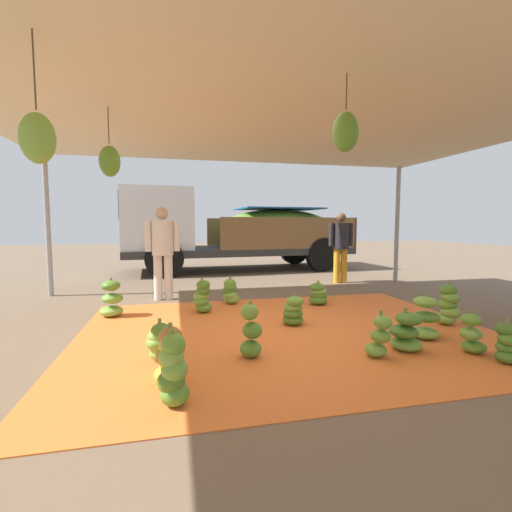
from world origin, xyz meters
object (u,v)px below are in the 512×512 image
object	(u,v)px
banana_bunch_2	(425,319)
banana_bunch_5	(112,300)
banana_bunch_8	(202,297)
banana_bunch_9	(173,372)
banana_bunch_10	(406,333)
banana_bunch_6	(507,344)
banana_bunch_1	(448,306)
banana_bunch_12	(472,335)
banana_bunch_14	(170,357)
worker_0	(163,246)
worker_1	(341,242)
banana_bunch_4	(379,338)
banana_bunch_11	(318,294)
banana_bunch_13	(160,343)
cargo_truck_main	(232,230)
banana_bunch_7	(230,292)
banana_bunch_0	(251,333)
banana_bunch_3	(293,311)

from	to	relation	value
banana_bunch_2	banana_bunch_5	world-z (taller)	banana_bunch_5
banana_bunch_2	banana_bunch_8	size ratio (longest dim) A/B	1.00
banana_bunch_9	banana_bunch_10	bearing A→B (deg)	14.86
banana_bunch_6	banana_bunch_8	distance (m)	3.95
banana_bunch_1	banana_bunch_12	world-z (taller)	banana_bunch_1
banana_bunch_6	banana_bunch_8	world-z (taller)	banana_bunch_8
banana_bunch_14	worker_0	bearing A→B (deg)	92.36
banana_bunch_5	banana_bunch_10	distance (m)	4.12
banana_bunch_1	worker_1	xyz separation A→B (m)	(0.19, 3.72, 0.71)
banana_bunch_4	banana_bunch_5	size ratio (longest dim) A/B	0.85
banana_bunch_2	banana_bunch_9	world-z (taller)	banana_bunch_9
banana_bunch_6	banana_bunch_11	distance (m)	3.03
banana_bunch_9	banana_bunch_13	distance (m)	0.96
banana_bunch_9	cargo_truck_main	world-z (taller)	cargo_truck_main
banana_bunch_8	worker_1	world-z (taller)	worker_1
banana_bunch_6	banana_bunch_14	bearing A→B (deg)	175.88
banana_bunch_5	banana_bunch_13	distance (m)	2.16
banana_bunch_8	banana_bunch_14	distance (m)	2.56
banana_bunch_7	banana_bunch_13	distance (m)	2.69
banana_bunch_0	banana_bunch_2	distance (m)	2.22
banana_bunch_11	banana_bunch_1	bearing A→B (deg)	-51.95
banana_bunch_10	banana_bunch_13	size ratio (longest dim) A/B	1.10
banana_bunch_0	banana_bunch_7	bearing A→B (deg)	86.06
banana_bunch_1	banana_bunch_6	xyz separation A→B (m)	(-0.45, -1.32, -0.07)
banana_bunch_0	banana_bunch_11	bearing A→B (deg)	52.74
banana_bunch_6	banana_bunch_4	bearing A→B (deg)	160.14
banana_bunch_0	banana_bunch_4	xyz separation A→B (m)	(1.31, -0.30, -0.06)
banana_bunch_3	banana_bunch_7	distance (m)	1.63
banana_bunch_9	worker_0	bearing A→B (deg)	92.55
banana_bunch_5	banana_bunch_11	size ratio (longest dim) A/B	1.34
banana_bunch_7	banana_bunch_12	world-z (taller)	banana_bunch_12
banana_bunch_12	banana_bunch_14	bearing A→B (deg)	-178.74
banana_bunch_5	banana_bunch_10	world-z (taller)	banana_bunch_5
banana_bunch_8	worker_1	bearing A→B (deg)	33.35
banana_bunch_1	banana_bunch_11	bearing A→B (deg)	128.05
banana_bunch_4	banana_bunch_14	world-z (taller)	banana_bunch_14
banana_bunch_7	banana_bunch_10	bearing A→B (deg)	-60.76
banana_bunch_14	worker_1	size ratio (longest dim) A/B	0.33
banana_bunch_9	worker_1	distance (m)	6.51
banana_bunch_9	banana_bunch_8	bearing A→B (deg)	81.26
banana_bunch_13	cargo_truck_main	bearing A→B (deg)	75.26
banana_bunch_6	banana_bunch_10	distance (m)	0.94
banana_bunch_13	cargo_truck_main	distance (m)	7.50
banana_bunch_3	banana_bunch_4	distance (m)	1.44
banana_bunch_11	banana_bunch_10	bearing A→B (deg)	-89.00
cargo_truck_main	banana_bunch_0	bearing A→B (deg)	-97.55
banana_bunch_6	banana_bunch_1	bearing A→B (deg)	71.18
banana_bunch_10	banana_bunch_14	world-z (taller)	banana_bunch_14
banana_bunch_12	banana_bunch_1	bearing A→B (deg)	60.44
banana_bunch_9	banana_bunch_14	distance (m)	0.36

